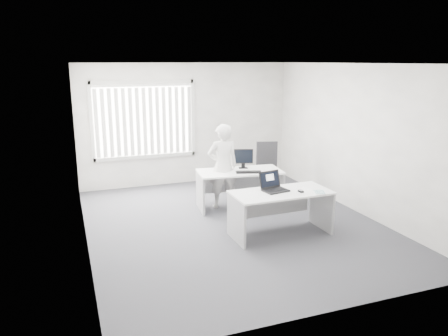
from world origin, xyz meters
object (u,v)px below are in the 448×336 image
object	(u,v)px
office_chair	(268,177)
desk_far	(240,181)
desk_near	(281,204)
person	(223,166)
laptop	(276,182)
monitor	(243,159)

from	to	relation	value
office_chair	desk_far	bearing A→B (deg)	-128.18
desk_near	office_chair	xyz separation A→B (m)	(0.84, 2.24, -0.19)
desk_near	desk_far	bearing A→B (deg)	92.97
person	laptop	size ratio (longest dim) A/B	4.19
laptop	monitor	size ratio (longest dim) A/B	1.02
desk_near	monitor	size ratio (longest dim) A/B	4.24
office_chair	person	bearing A→B (deg)	-140.31
desk_far	office_chair	distance (m)	1.19
desk_near	desk_far	xyz separation A→B (m)	(-0.10, 1.55, -0.00)
desk_far	person	distance (m)	0.45
person	monitor	distance (m)	0.47
desk_far	monitor	xyz separation A→B (m)	(0.14, 0.18, 0.40)
office_chair	laptop	xyz separation A→B (m)	(-0.92, -2.19, 0.56)
office_chair	person	world-z (taller)	person
office_chair	monitor	size ratio (longest dim) A/B	2.86
office_chair	person	xyz separation A→B (m)	(-1.26, -0.56, 0.49)
desk_near	monitor	world-z (taller)	monitor
office_chair	monitor	world-z (taller)	monitor
office_chair	desk_near	bearing A→B (deg)	-95.00
desk_far	office_chair	world-z (taller)	office_chair
desk_far	laptop	distance (m)	1.55
desk_far	office_chair	bearing A→B (deg)	42.36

